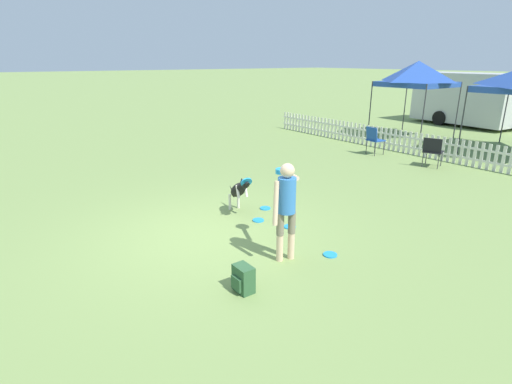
{
  "coord_description": "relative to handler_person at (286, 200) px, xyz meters",
  "views": [
    {
      "loc": [
        5.9,
        -3.19,
        3.03
      ],
      "look_at": [
        0.35,
        0.86,
        0.76
      ],
      "focal_mm": 28.0,
      "sensor_mm": 36.0,
      "label": 1
    }
  ],
  "objects": [
    {
      "name": "frisbee_far_scatter",
      "position": [
        0.37,
        0.66,
        -0.98
      ],
      "size": [
        0.23,
        0.23,
        0.02
      ],
      "color": "#1E8CD8",
      "rests_on": "ground_plane"
    },
    {
      "name": "picket_fence",
      "position": [
        -1.51,
        8.24,
        -0.61
      ],
      "size": [
        16.79,
        0.04,
        0.76
      ],
      "color": "silver",
      "rests_on": "ground_plane"
    },
    {
      "name": "handler_person",
      "position": [
        0.0,
        0.0,
        0.0
      ],
      "size": [
        0.87,
        0.82,
        1.58
      ],
      "rotation": [
        0.0,
        0.0,
        1.33
      ],
      "color": "beige",
      "rests_on": "ground_plane"
    },
    {
      "name": "leaping_dog",
      "position": [
        -2.04,
        0.49,
        -0.45
      ],
      "size": [
        1.12,
        0.45,
        0.9
      ],
      "rotation": [
        0.0,
        0.0,
        -1.81
      ],
      "color": "black",
      "rests_on": "ground_plane"
    },
    {
      "name": "frisbee_near_dog",
      "position": [
        -1.51,
        0.59,
        -0.98
      ],
      "size": [
        0.23,
        0.23,
        0.02
      ],
      "color": "#1E8CD8",
      "rests_on": "ground_plane"
    },
    {
      "name": "frisbee_near_handler",
      "position": [
        -1.97,
        1.11,
        -0.98
      ],
      "size": [
        0.23,
        0.23,
        0.02
      ],
      "color": "#1E8CD8",
      "rests_on": "ground_plane"
    },
    {
      "name": "frisbee_midfield",
      "position": [
        -0.89,
        0.88,
        -0.98
      ],
      "size": [
        0.23,
        0.23,
        0.02
      ],
      "color": "#1E8CD8",
      "rests_on": "ground_plane"
    },
    {
      "name": "canopy_tent_secondary",
      "position": [
        -5.13,
        11.09,
        1.52
      ],
      "size": [
        2.45,
        2.45,
        3.0
      ],
      "color": "#333338",
      "rests_on": "ground_plane"
    },
    {
      "name": "folding_chair_center",
      "position": [
        -1.84,
        7.2,
        -0.45
      ],
      "size": [
        0.65,
        0.67,
        0.89
      ],
      "rotation": [
        0.0,
        0.0,
        3.47
      ],
      "color": "#333338",
      "rests_on": "ground_plane"
    },
    {
      "name": "equipment_trailer",
      "position": [
        -5.49,
        16.07,
        0.31
      ],
      "size": [
        5.54,
        2.68,
        2.45
      ],
      "rotation": [
        0.0,
        0.0,
        -0.09
      ],
      "color": "#B7B7B7",
      "rests_on": "ground_plane"
    },
    {
      "name": "backpack_on_grass",
      "position": [
        0.41,
        -1.08,
        -0.8
      ],
      "size": [
        0.3,
        0.24,
        0.38
      ],
      "color": "#2D5633",
      "rests_on": "ground_plane"
    },
    {
      "name": "folding_chair_blue_left",
      "position": [
        -3.94,
        7.16,
        -0.42
      ],
      "size": [
        0.52,
        0.54,
        0.93
      ],
      "rotation": [
        0.0,
        0.0,
        3.03
      ],
      "color": "#333338",
      "rests_on": "ground_plane"
    },
    {
      "name": "ground_plane",
      "position": [
        -1.51,
        -0.58,
        -0.99
      ],
      "size": [
        240.0,
        240.0,
        0.0
      ],
      "primitive_type": "plane",
      "color": "olive"
    }
  ]
}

